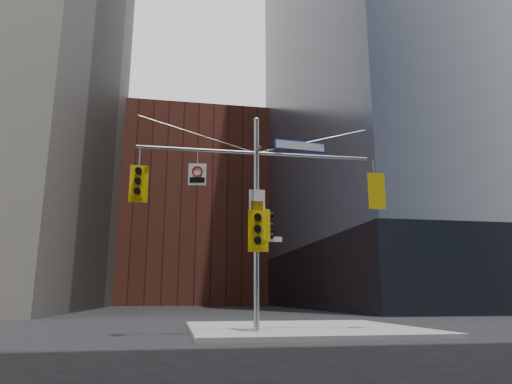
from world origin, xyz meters
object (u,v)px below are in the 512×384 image
object	(u,v)px
traffic_light_east_arm	(375,192)
street_sign_blade	(300,146)
traffic_light_pole_side	(266,226)
regulatory_sign_arm	(197,174)
traffic_light_pole_front	(258,230)
traffic_light_west_arm	(138,182)
signal_assembly	(256,198)

from	to	relation	value
traffic_light_east_arm	street_sign_blade	distance (m)	3.10
street_sign_blade	traffic_light_east_arm	bearing A→B (deg)	-5.29
traffic_light_pole_side	regulatory_sign_arm	distance (m)	2.85
traffic_light_east_arm	traffic_light_pole_front	size ratio (longest dim) A/B	0.92
street_sign_blade	regulatory_sign_arm	xyz separation A→B (m)	(-3.54, -0.02, -1.18)
traffic_light_east_arm	regulatory_sign_arm	size ratio (longest dim) A/B	1.73
traffic_light_pole_front	regulatory_sign_arm	size ratio (longest dim) A/B	1.89
traffic_light_east_arm	traffic_light_pole_front	distance (m)	4.49
street_sign_blade	regulatory_sign_arm	size ratio (longest dim) A/B	2.58
traffic_light_west_arm	street_sign_blade	xyz separation A→B (m)	(5.42, -0.01, 1.55)
traffic_light_east_arm	street_sign_blade	bearing A→B (deg)	2.40
traffic_light_pole_side	regulatory_sign_arm	size ratio (longest dim) A/B	1.42
traffic_light_pole_front	regulatory_sign_arm	xyz separation A→B (m)	(-1.99, 0.25, 1.85)
traffic_light_west_arm	traffic_light_pole_side	bearing A→B (deg)	0.90
signal_assembly	traffic_light_pole_front	size ratio (longest dim) A/B	5.77
traffic_light_west_arm	street_sign_blade	bearing A→B (deg)	0.75
traffic_light_west_arm	street_sign_blade	world-z (taller)	street_sign_blade
signal_assembly	traffic_light_west_arm	world-z (taller)	signal_assembly
traffic_light_pole_side	street_sign_blade	xyz separation A→B (m)	(1.23, -0.01, 2.84)
traffic_light_west_arm	traffic_light_pole_side	size ratio (longest dim) A/B	1.18
regulatory_sign_arm	signal_assembly	bearing A→B (deg)	7.19
traffic_light_pole_side	traffic_light_west_arm	bearing A→B (deg)	77.21
regulatory_sign_arm	traffic_light_west_arm	bearing A→B (deg)	-174.41
traffic_light_pole_side	traffic_light_pole_front	bearing A→B (deg)	118.55
signal_assembly	regulatory_sign_arm	xyz separation A→B (m)	(-1.99, -0.02, 0.76)
traffic_light_pole_front	traffic_light_east_arm	bearing A→B (deg)	16.07
traffic_light_pole_front	regulatory_sign_arm	world-z (taller)	regulatory_sign_arm
signal_assembly	regulatory_sign_arm	bearing A→B (deg)	-179.42
signal_assembly	street_sign_blade	distance (m)	2.48
signal_assembly	traffic_light_pole_side	size ratio (longest dim) A/B	7.66
traffic_light_pole_side	traffic_light_east_arm	bearing A→B (deg)	-103.07
regulatory_sign_arm	traffic_light_pole_front	bearing A→B (deg)	-0.45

